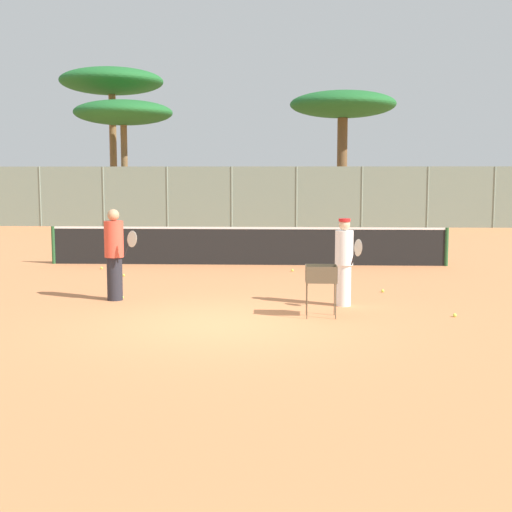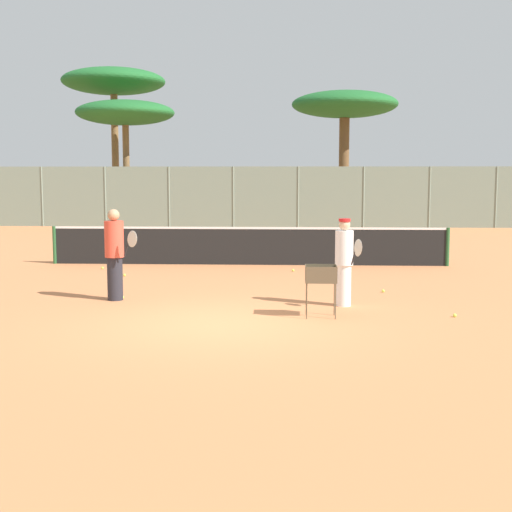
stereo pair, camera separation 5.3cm
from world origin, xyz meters
The scene contains 15 objects.
ground_plane centered at (0.00, 0.00, 0.00)m, with size 80.00×80.00×0.00m, color #D37F4C.
tennis_net centered at (0.00, 7.93, 0.56)m, with size 11.21×0.10×1.07m.
back_fence centered at (0.00, 21.92, 1.44)m, with size 27.86×0.08×2.87m.
tree_0 centered at (-7.23, 24.38, 5.55)m, with size 4.99×4.99×6.23m.
tree_1 centered at (-8.55, 27.48, 7.46)m, with size 5.65×5.65×8.26m.
tree_2 centered at (4.02, 26.45, 6.04)m, with size 5.60×5.60×6.86m.
player_white_outfit centered at (-2.39, 2.22, 0.96)m, with size 0.81×0.66×1.86m.
player_red_cap centered at (2.23, 1.80, 0.89)m, with size 0.49×0.85×1.71m.
ball_cart centered at (1.71, 0.70, 0.71)m, with size 0.56×0.41×0.94m.
tennis_ball_0 centered at (3.20, 3.42, 0.03)m, with size 0.07×0.07×0.07m, color #D1E54C.
tennis_ball_1 centered at (4.15, 0.80, 0.03)m, with size 0.07×0.07×0.07m, color #D1E54C.
tennis_ball_2 centered at (-2.28, 2.35, 0.03)m, with size 0.07×0.07×0.07m, color #D1E54C.
tennis_ball_3 centered at (-2.98, 5.53, 0.03)m, with size 0.07×0.07×0.07m, color #D1E54C.
tennis_ball_4 centered at (-3.89, 6.83, 0.03)m, with size 0.07×0.07×0.07m, color #D1E54C.
tennis_ball_5 centered at (1.25, 6.63, 0.03)m, with size 0.07×0.07×0.07m, color #D1E54C.
Camera 2 is at (1.17, -11.99, 2.60)m, focal length 50.00 mm.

